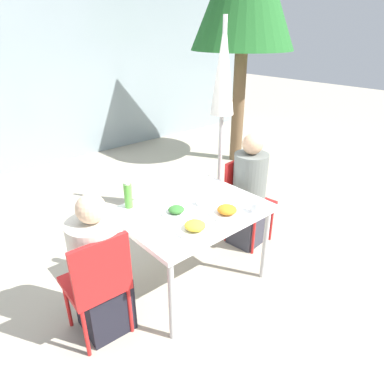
# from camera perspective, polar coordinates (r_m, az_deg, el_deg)

# --- Properties ---
(ground_plane) EXTENTS (24.00, 24.00, 0.00)m
(ground_plane) POSITION_cam_1_polar(r_m,az_deg,el_deg) (3.22, 0.00, -14.47)
(ground_plane) COLOR #B2A893
(building_facade) EXTENTS (10.00, 0.20, 3.00)m
(building_facade) POSITION_cam_1_polar(r_m,az_deg,el_deg) (6.00, -26.62, 17.76)
(building_facade) COLOR #89999E
(building_facade) RESTS_ON ground
(dining_table) EXTENTS (1.17, 0.88, 0.74)m
(dining_table) POSITION_cam_1_polar(r_m,az_deg,el_deg) (2.82, 0.00, -3.90)
(dining_table) COLOR white
(dining_table) RESTS_ON ground
(chair_left) EXTENTS (0.42, 0.42, 0.88)m
(chair_left) POSITION_cam_1_polar(r_m,az_deg,el_deg) (2.50, -15.39, -13.91)
(chair_left) COLOR red
(chair_left) RESTS_ON ground
(person_left) EXTENTS (0.38, 0.38, 1.12)m
(person_left) POSITION_cam_1_polar(r_m,az_deg,el_deg) (2.57, -15.10, -12.62)
(person_left) COLOR black
(person_left) RESTS_ON ground
(chair_right) EXTENTS (0.44, 0.44, 0.88)m
(chair_right) POSITION_cam_1_polar(r_m,az_deg,el_deg) (3.56, 8.76, -0.40)
(chair_right) COLOR red
(chair_right) RESTS_ON ground
(person_right) EXTENTS (0.33, 0.33, 1.19)m
(person_right) POSITION_cam_1_polar(r_m,az_deg,el_deg) (3.47, 9.42, -0.44)
(person_right) COLOR #383842
(person_right) RESTS_ON ground
(closed_umbrella) EXTENTS (0.36, 0.36, 2.19)m
(closed_umbrella) POSITION_cam_1_polar(r_m,az_deg,el_deg) (3.65, 5.14, 16.82)
(closed_umbrella) COLOR #333333
(closed_umbrella) RESTS_ON ground
(plate_0) EXTENTS (0.23, 0.23, 0.06)m
(plate_0) POSITION_cam_1_polar(r_m,az_deg,el_deg) (2.71, -2.63, -3.21)
(plate_0) COLOR white
(plate_0) RESTS_ON dining_table
(plate_1) EXTENTS (0.28, 0.28, 0.08)m
(plate_1) POSITION_cam_1_polar(r_m,az_deg,el_deg) (2.71, 5.85, -3.23)
(plate_1) COLOR white
(plate_1) RESTS_ON dining_table
(plate_2) EXTENTS (0.28, 0.28, 0.08)m
(plate_2) POSITION_cam_1_polar(r_m,az_deg,el_deg) (2.49, 0.50, -5.92)
(plate_2) COLOR white
(plate_2) RESTS_ON dining_table
(bottle) EXTENTS (0.07, 0.07, 0.23)m
(bottle) POSITION_cam_1_polar(r_m,az_deg,el_deg) (2.81, -10.59, -0.55)
(bottle) COLOR #51A338
(bottle) RESTS_ON dining_table
(drinking_cup) EXTENTS (0.07, 0.07, 0.09)m
(drinking_cup) POSITION_cam_1_polar(r_m,az_deg,el_deg) (2.77, 10.52, -2.51)
(drinking_cup) COLOR silver
(drinking_cup) RESTS_ON dining_table
(salad_bowl) EXTENTS (0.14, 0.14, 0.05)m
(salad_bowl) POSITION_cam_1_polar(r_m,az_deg,el_deg) (2.86, 2.09, -1.49)
(salad_bowl) COLOR white
(salad_bowl) RESTS_ON dining_table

